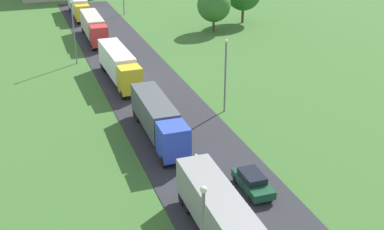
# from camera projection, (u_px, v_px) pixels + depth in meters

# --- Properties ---
(road) EXTENTS (10.00, 140.00, 0.06)m
(road) POSITION_uv_depth(u_px,v_px,m) (199.00, 159.00, 43.88)
(road) COLOR #2B2B30
(road) RESTS_ON ground
(lane_marking_centre) EXTENTS (0.16, 124.85, 0.01)m
(lane_marking_centre) POSITION_uv_depth(u_px,v_px,m) (201.00, 161.00, 43.53)
(lane_marking_centre) COLOR white
(lane_marking_centre) RESTS_ON road
(truck_lead) EXTENTS (2.56, 13.04, 3.54)m
(truck_lead) POSITION_uv_depth(u_px,v_px,m) (225.00, 222.00, 32.21)
(truck_lead) COLOR green
(truck_lead) RESTS_ON road
(truck_second) EXTENTS (2.60, 12.10, 3.46)m
(truck_second) POSITION_uv_depth(u_px,v_px,m) (158.00, 118.00, 46.84)
(truck_second) COLOR blue
(truck_second) RESTS_ON road
(truck_third) EXTENTS (2.80, 12.60, 3.80)m
(truck_third) POSITION_uv_depth(u_px,v_px,m) (119.00, 64.00, 60.75)
(truck_third) COLOR yellow
(truck_third) RESTS_ON road
(truck_fourth) EXTENTS (2.66, 12.69, 3.62)m
(truck_fourth) POSITION_uv_depth(u_px,v_px,m) (94.00, 26.00, 77.68)
(truck_fourth) COLOR red
(truck_fourth) RESTS_ON road
(truck_fifth) EXTENTS (2.66, 13.17, 3.57)m
(truck_fifth) POSITION_uv_depth(u_px,v_px,m) (78.00, 5.00, 92.33)
(truck_fifth) COLOR yellow
(truck_fifth) RESTS_ON road
(car_second) EXTENTS (1.86, 4.32, 1.48)m
(car_second) POSITION_uv_depth(u_px,v_px,m) (253.00, 182.00, 38.96)
(car_second) COLOR #19472D
(car_second) RESTS_ON road
(lamppost_second) EXTENTS (0.36, 0.36, 7.84)m
(lamppost_second) POSITION_uv_depth(u_px,v_px,m) (225.00, 72.00, 51.63)
(lamppost_second) COLOR slate
(lamppost_second) RESTS_ON ground
(lamppost_third) EXTENTS (0.36, 0.36, 8.42)m
(lamppost_third) POSITION_uv_depth(u_px,v_px,m) (74.00, 29.00, 66.08)
(lamppost_third) COLOR slate
(lamppost_third) RESTS_ON ground
(tree_birch) EXTENTS (5.50, 5.50, 7.10)m
(tree_birch) POSITION_uv_depth(u_px,v_px,m) (214.00, 5.00, 81.61)
(tree_birch) COLOR #513823
(tree_birch) RESTS_ON ground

